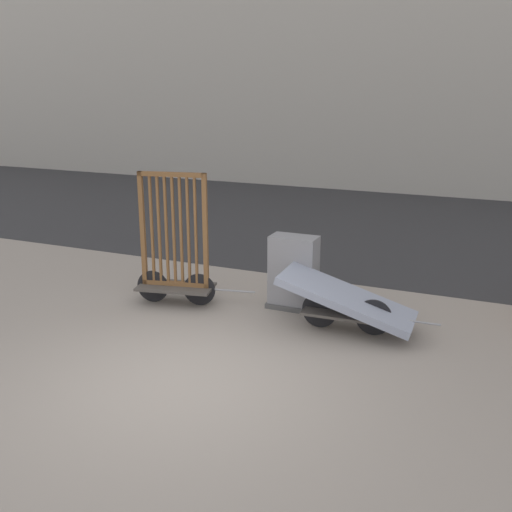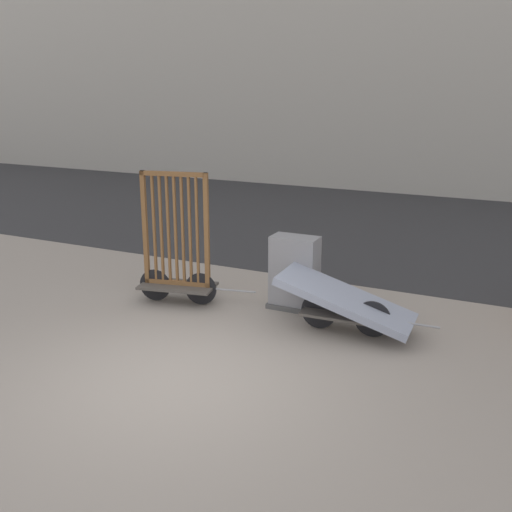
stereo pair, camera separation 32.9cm
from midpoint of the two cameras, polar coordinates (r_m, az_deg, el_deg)
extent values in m
plane|color=gray|center=(7.39, -8.59, -11.74)|extent=(60.00, 60.00, 0.00)
cube|color=#2D2D30|center=(15.47, 9.61, 3.04)|extent=(56.00, 9.58, 0.01)
cube|color=#4C4742|center=(9.77, -8.60, -2.92)|extent=(1.31, 0.83, 0.04)
cylinder|color=black|center=(9.65, -6.40, -3.20)|extent=(0.52, 0.14, 0.52)
cylinder|color=black|center=(9.91, -10.74, -2.86)|extent=(0.52, 0.14, 0.52)
cylinder|color=gray|center=(9.49, -3.17, -3.33)|extent=(0.69, 0.17, 0.03)
cube|color=brown|center=(9.75, -8.61, -2.61)|extent=(1.10, 0.30, 0.07)
cube|color=brown|center=(9.34, -9.07, 7.68)|extent=(1.10, 0.30, 0.07)
cube|color=brown|center=(9.70, -11.71, 2.55)|extent=(0.08, 0.08, 1.83)
cube|color=brown|center=(9.34, -5.85, 2.29)|extent=(0.08, 0.08, 1.83)
cube|color=brown|center=(9.64, -10.85, 2.51)|extent=(0.05, 0.06, 1.76)
cube|color=brown|center=(9.59, -10.19, 2.48)|extent=(0.05, 0.06, 1.76)
cube|color=brown|center=(9.55, -9.51, 2.45)|extent=(0.05, 0.06, 1.76)
cube|color=brown|center=(9.51, -8.83, 2.42)|extent=(0.05, 0.06, 1.76)
cube|color=brown|center=(9.47, -8.15, 2.39)|extent=(0.05, 0.06, 1.76)
cube|color=brown|center=(9.43, -7.46, 2.36)|extent=(0.05, 0.06, 1.76)
cube|color=brown|center=(9.39, -6.76, 2.33)|extent=(0.05, 0.06, 1.76)
cube|color=#4C4742|center=(8.67, 7.52, -5.35)|extent=(1.24, 0.65, 0.04)
cylinder|color=black|center=(8.61, 10.07, -5.78)|extent=(0.52, 0.06, 0.52)
cylinder|color=black|center=(8.77, 5.01, -5.16)|extent=(0.52, 0.06, 0.52)
cylinder|color=gray|center=(8.52, 13.80, -6.09)|extent=(0.70, 0.06, 0.03)
cube|color=#8C93A8|center=(8.60, 7.57, -4.01)|extent=(1.96, 0.95, 0.67)
cube|color=#4C4C4C|center=(9.57, 2.56, -4.69)|extent=(0.79, 0.45, 0.08)
cube|color=gray|center=(9.39, 2.60, -1.58)|extent=(0.73, 0.39, 1.17)
camera|label=1|loc=(0.16, -91.06, -0.30)|focal=42.00mm
camera|label=2|loc=(0.16, 88.94, 0.30)|focal=42.00mm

